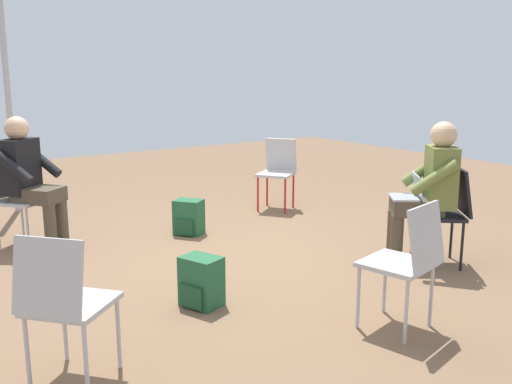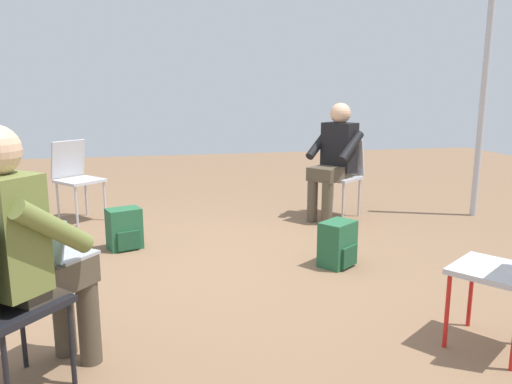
% 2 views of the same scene
% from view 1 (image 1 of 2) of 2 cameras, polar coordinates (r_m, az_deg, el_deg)
% --- Properties ---
extents(ground_plane, '(14.00, 14.00, 0.00)m').
position_cam_1_polar(ground_plane, '(5.12, -3.16, -6.80)').
color(ground_plane, brown).
extents(chair_northeast, '(0.58, 0.57, 0.85)m').
position_cam_1_polar(chair_northeast, '(6.91, 2.20, 2.39)').
color(chair_northeast, '#B7B7BC').
rests_on(chair_northeast, ground).
extents(chair_southeast, '(0.58, 0.58, 0.85)m').
position_cam_1_polar(chair_southeast, '(5.14, 18.59, -1.59)').
color(chair_southeast, black).
rests_on(chair_southeast, ground).
extents(chair_northwest, '(0.57, 0.58, 0.85)m').
position_cam_1_polar(chair_northwest, '(5.90, -22.87, -0.22)').
color(chair_northwest, '#B7B7BC').
rests_on(chair_northwest, ground).
extents(chair_southwest, '(0.59, 0.58, 0.85)m').
position_cam_1_polar(chair_southwest, '(3.15, -18.73, -10.07)').
color(chair_southwest, '#B7B7BC').
rests_on(chair_southwest, ground).
extents(chair_south, '(0.48, 0.51, 0.85)m').
position_cam_1_polar(chair_south, '(3.74, 14.92, -6.33)').
color(chair_south, '#B7B7BC').
rests_on(chair_south, ground).
extents(person_with_laptop, '(0.64, 0.63, 1.24)m').
position_cam_1_polar(person_with_laptop, '(5.06, 16.88, 0.60)').
color(person_with_laptop, '#4C4233').
rests_on(person_with_laptop, ground).
extents(person_in_black, '(0.63, 0.63, 1.24)m').
position_cam_1_polar(person_in_black, '(5.76, -21.76, 1.60)').
color(person_in_black, '#4C4233').
rests_on(person_in_black, ground).
extents(backpack_near_laptop_user, '(0.33, 0.34, 0.36)m').
position_cam_1_polar(backpack_near_laptop_user, '(5.90, -6.73, -2.71)').
color(backpack_near_laptop_user, '#235B38').
rests_on(backpack_near_laptop_user, ground).
extents(backpack_by_empty_chair, '(0.30, 0.33, 0.36)m').
position_cam_1_polar(backpack_by_empty_chair, '(4.14, -5.47, -9.17)').
color(backpack_by_empty_chair, '#235B38').
rests_on(backpack_by_empty_chair, ground).
extents(tent_pole_near, '(0.07, 0.07, 2.63)m').
position_cam_1_polar(tent_pole_near, '(7.27, -23.52, 8.39)').
color(tent_pole_near, '#B2B2B7').
rests_on(tent_pole_near, ground).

